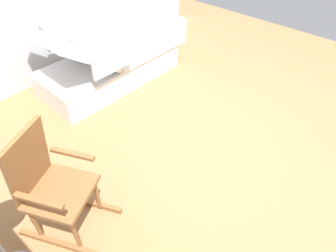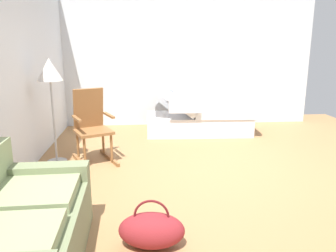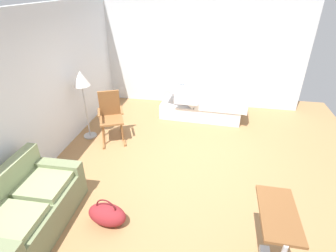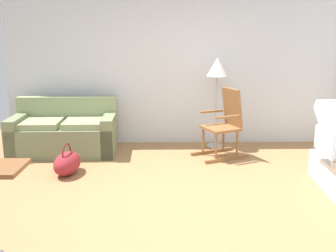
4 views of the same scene
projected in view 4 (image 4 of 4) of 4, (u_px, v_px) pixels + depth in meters
The scene contains 6 objects.
ground_plane at pixel (188, 201), 4.43m from camera, with size 7.00×7.00×0.00m, color #9E7247.
back_wall at pixel (180, 64), 6.59m from camera, with size 5.80×0.10×2.70m, color silver.
couch at pixel (65, 134), 6.19m from camera, with size 1.62×0.89×0.85m.
rocking_chair at pixel (225, 124), 5.96m from camera, with size 0.89×0.74×1.05m.
floor_lamp at pixel (217, 73), 6.29m from camera, with size 0.34×0.34×1.48m.
duffel_bag at pixel (67, 163), 5.25m from camera, with size 0.39×0.60×0.43m.
Camera 4 is at (-0.29, -4.11, 1.83)m, focal length 41.98 mm.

